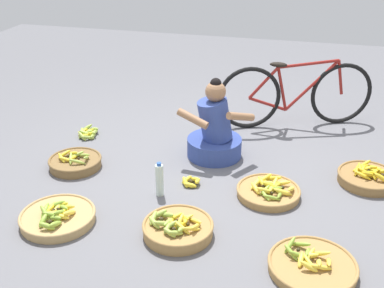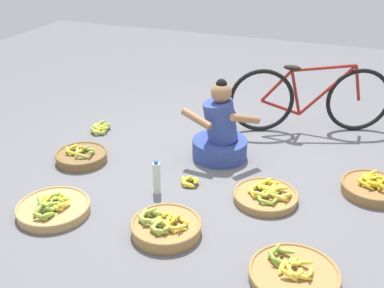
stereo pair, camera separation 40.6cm
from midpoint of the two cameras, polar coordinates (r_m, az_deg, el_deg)
name	(u,v)px [view 2 (the right image)]	position (r m, az deg, el deg)	size (l,w,h in m)	color
ground_plane	(200,169)	(4.39, 3.59, -3.09)	(10.00, 10.00, 0.00)	slate
vendor_woman_front	(220,133)	(4.51, 5.94, 1.20)	(0.69, 0.53, 0.78)	#334793
bicycle_leaning	(310,99)	(5.21, 16.05, 5.13)	(1.60, 0.68, 0.73)	black
banana_basket_front_center	(53,208)	(3.86, -13.32, -7.50)	(0.57, 0.57, 0.15)	tan
banana_basket_front_left	(166,226)	(3.54, 0.16, -9.90)	(0.52, 0.52, 0.16)	#A87F47
banana_basket_mid_left	(81,156)	(4.58, -10.58, -1.47)	(0.48, 0.48, 0.16)	brown
banana_basket_front_right	(373,187)	(4.35, 23.28, -4.82)	(0.52, 0.52, 0.16)	olive
banana_basket_mid_right	(294,274)	(3.29, 15.63, -14.79)	(0.59, 0.59, 0.14)	#A87F47
banana_basket_near_vendor	(266,195)	(4.00, 11.69, -6.10)	(0.53, 0.53, 0.15)	#A87F47
loose_bananas_near_bicycle	(100,128)	(5.17, -8.73, 1.79)	(0.25, 0.30, 0.10)	#9EB747
loose_bananas_back_right	(190,181)	(4.14, 2.56, -4.55)	(0.18, 0.18, 0.09)	yellow
water_bottle	(157,178)	(3.96, -1.31, -4.13)	(0.07, 0.07, 0.30)	silver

